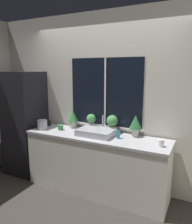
{
  "coord_description": "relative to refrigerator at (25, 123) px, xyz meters",
  "views": [
    {
      "loc": [
        1.4,
        -2.47,
        1.85
      ],
      "look_at": [
        0.0,
        0.28,
        1.24
      ],
      "focal_mm": 35.0,
      "sensor_mm": 36.0,
      "label": 1
    }
  ],
  "objects": [
    {
      "name": "potted_plant_center_left",
      "position": [
        1.25,
        0.17,
        0.14
      ],
      "size": [
        0.15,
        0.15,
        0.26
      ],
      "color": "silver",
      "rests_on": "counter"
    },
    {
      "name": "sink",
      "position": [
        1.45,
        -0.02,
        0.03
      ],
      "size": [
        0.53,
        0.44,
        0.26
      ],
      "color": "#ADADB2",
      "rests_on": "counter"
    },
    {
      "name": "soap_bottle",
      "position": [
        1.79,
        -0.03,
        0.05
      ],
      "size": [
        0.05,
        0.05,
        0.16
      ],
      "color": "teal",
      "rests_on": "counter"
    },
    {
      "name": "potted_plant_center_right",
      "position": [
        1.61,
        0.17,
        0.14
      ],
      "size": [
        0.17,
        0.17,
        0.28
      ],
      "color": "silver",
      "rests_on": "counter"
    },
    {
      "name": "mug_black",
      "position": [
        0.46,
        0.1,
        0.03
      ],
      "size": [
        0.07,
        0.07,
        0.08
      ],
      "color": "black",
      "rests_on": "counter"
    },
    {
      "name": "ground_plane",
      "position": [
        1.45,
        -0.33,
        -0.9
      ],
      "size": [
        14.0,
        14.0,
        0.0
      ],
      "primitive_type": "plane",
      "color": "#38332D"
    },
    {
      "name": "kettle",
      "position": [
        0.52,
        -0.14,
        0.07
      ],
      "size": [
        0.16,
        0.16,
        0.17
      ],
      "color": "#B2B2B7",
      "rests_on": "counter"
    },
    {
      "name": "potted_plant_far_left",
      "position": [
        0.91,
        0.17,
        0.16
      ],
      "size": [
        0.17,
        0.17,
        0.3
      ],
      "color": "silver",
      "rests_on": "counter"
    },
    {
      "name": "refrigerator",
      "position": [
        0.0,
        0.0,
        0.0
      ],
      "size": [
        0.63,
        0.63,
        1.8
      ],
      "color": "black",
      "rests_on": "ground_plane"
    },
    {
      "name": "mug_green",
      "position": [
        0.81,
        -0.04,
        0.03
      ],
      "size": [
        0.09,
        0.09,
        0.08
      ],
      "color": "#38844C",
      "rests_on": "counter"
    },
    {
      "name": "potted_plant_far_right",
      "position": [
        1.97,
        0.17,
        0.18
      ],
      "size": [
        0.18,
        0.18,
        0.31
      ],
      "color": "silver",
      "rests_on": "counter"
    },
    {
      "name": "wall_left",
      "position": [
        -0.59,
        1.17,
        0.45
      ],
      "size": [
        0.06,
        7.0,
        2.7
      ],
      "color": "beige",
      "rests_on": "ground_plane"
    },
    {
      "name": "mug_white",
      "position": [
        2.39,
        -0.1,
        0.03
      ],
      "size": [
        0.07,
        0.07,
        0.09
      ],
      "color": "white",
      "rests_on": "counter"
    },
    {
      "name": "wall_back",
      "position": [
        1.45,
        0.31,
        0.45
      ],
      "size": [
        8.0,
        0.09,
        2.7
      ],
      "color": "beige",
      "rests_on": "ground_plane"
    },
    {
      "name": "counter",
      "position": [
        1.45,
        -0.04,
        -0.46
      ],
      "size": [
        2.17,
        0.59,
        0.89
      ],
      "color": "silver",
      "rests_on": "ground_plane"
    }
  ]
}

